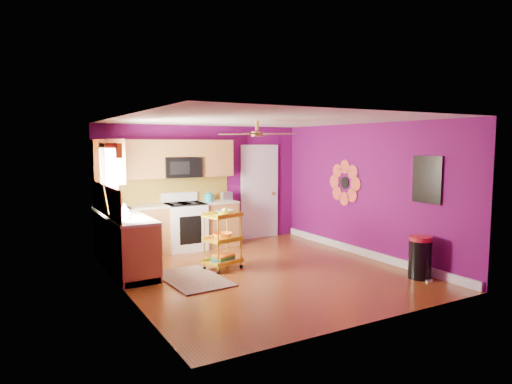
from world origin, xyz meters
TOP-DOWN VIEW (x-y plane):
  - ground at (0.00, 0.00)m, footprint 5.00×5.00m
  - room_envelope at (0.03, 0.00)m, footprint 4.54×5.04m
  - lower_cabinets at (-1.35, 1.82)m, footprint 2.81×2.31m
  - electric_range at (-0.55, 2.17)m, footprint 0.76×0.66m
  - upper_cabinetry at (-1.24, 2.17)m, footprint 2.80×2.30m
  - left_window at (-2.22, 1.05)m, footprint 0.08×1.35m
  - panel_door at (1.35, 2.47)m, footprint 0.95×0.11m
  - right_wall_art at (2.23, -0.34)m, footprint 0.04×2.74m
  - ceiling_fan at (0.00, 0.20)m, footprint 1.01×1.01m
  - shag_rug at (-1.18, 0.17)m, footprint 0.93×1.43m
  - rolling_cart at (-0.50, 0.49)m, footprint 0.67×0.56m
  - trash_can at (1.97, -1.53)m, footprint 0.36×0.39m
  - teal_kettle at (-0.00, 2.21)m, footprint 0.18×0.18m
  - toaster at (0.40, 2.20)m, footprint 0.22×0.15m
  - soap_bottle_a at (-1.97, 1.22)m, footprint 0.09×0.09m
  - soap_bottle_b at (-1.94, 1.23)m, footprint 0.14×0.14m
  - counter_dish at (-2.00, 1.66)m, footprint 0.28×0.28m
  - counter_cup at (-2.01, 0.79)m, footprint 0.11×0.11m

SIDE VIEW (x-z plane):
  - ground at x=0.00m, z-range 0.00..0.00m
  - shag_rug at x=-1.18m, z-range 0.00..0.02m
  - trash_can at x=1.97m, z-range 0.00..0.67m
  - lower_cabinets at x=-1.35m, z-range -0.04..0.90m
  - electric_range at x=-0.55m, z-range -0.08..1.05m
  - rolling_cart at x=-0.50m, z-range 0.01..1.06m
  - counter_dish at x=-2.00m, z-range 0.94..1.01m
  - counter_cup at x=-2.01m, z-range 0.94..1.03m
  - teal_kettle at x=0.00m, z-range 0.92..1.13m
  - panel_door at x=1.35m, z-range -0.05..2.10m
  - toaster at x=0.40m, z-range 0.94..1.12m
  - soap_bottle_b at x=-1.94m, z-range 0.94..1.12m
  - soap_bottle_a at x=-1.97m, z-range 0.94..1.14m
  - right_wall_art at x=2.23m, z-range 0.92..1.96m
  - room_envelope at x=0.03m, z-range 0.37..2.89m
  - left_window at x=-2.22m, z-range 1.20..2.28m
  - upper_cabinetry at x=-1.24m, z-range 1.17..2.43m
  - ceiling_fan at x=0.00m, z-range 2.16..2.42m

